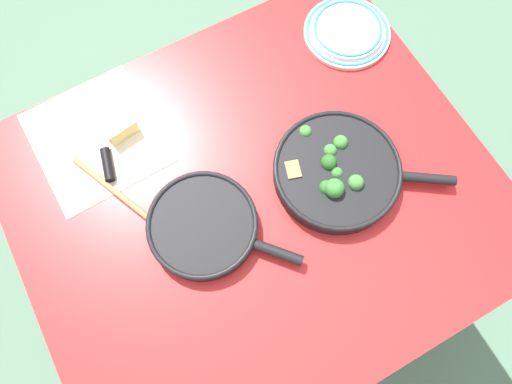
{
  "coord_description": "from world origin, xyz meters",
  "views": [
    {
      "loc": [
        -0.17,
        -0.3,
        1.75
      ],
      "look_at": [
        0.0,
        0.0,
        0.75
      ],
      "focal_mm": 32.0,
      "sensor_mm": 36.0,
      "label": 1
    }
  ],
  "objects_px": {
    "wooden_spoon": "(146,216)",
    "grater_knife": "(104,143)",
    "skillet_eggs": "(204,226)",
    "dinner_plate_stack": "(347,31)",
    "skillet_broccoli": "(337,171)",
    "cheese_block": "(119,126)"
  },
  "relations": [
    {
      "from": "skillet_broccoli",
      "to": "dinner_plate_stack",
      "type": "xyz_separation_m",
      "value": [
        0.24,
        0.33,
        -0.01
      ]
    },
    {
      "from": "skillet_eggs",
      "to": "cheese_block",
      "type": "height_order",
      "value": "same"
    },
    {
      "from": "grater_knife",
      "to": "dinner_plate_stack",
      "type": "distance_m",
      "value": 0.7
    },
    {
      "from": "skillet_eggs",
      "to": "cheese_block",
      "type": "distance_m",
      "value": 0.33
    },
    {
      "from": "skillet_eggs",
      "to": "grater_knife",
      "type": "bearing_deg",
      "value": 160.31
    },
    {
      "from": "cheese_block",
      "to": "dinner_plate_stack",
      "type": "height_order",
      "value": "cheese_block"
    },
    {
      "from": "wooden_spoon",
      "to": "grater_knife",
      "type": "height_order",
      "value": "grater_knife"
    },
    {
      "from": "skillet_broccoli",
      "to": "dinner_plate_stack",
      "type": "bearing_deg",
      "value": 87.95
    },
    {
      "from": "skillet_broccoli",
      "to": "cheese_block",
      "type": "xyz_separation_m",
      "value": [
        -0.4,
        0.36,
        -0.0
      ]
    },
    {
      "from": "skillet_eggs",
      "to": "wooden_spoon",
      "type": "height_order",
      "value": "skillet_eggs"
    },
    {
      "from": "wooden_spoon",
      "to": "skillet_eggs",
      "type": "bearing_deg",
      "value": 26.25
    },
    {
      "from": "skillet_broccoli",
      "to": "cheese_block",
      "type": "relative_size",
      "value": 4.61
    },
    {
      "from": "wooden_spoon",
      "to": "cheese_block",
      "type": "height_order",
      "value": "cheese_block"
    },
    {
      "from": "skillet_eggs",
      "to": "dinner_plate_stack",
      "type": "height_order",
      "value": "skillet_eggs"
    },
    {
      "from": "skillet_eggs",
      "to": "cheese_block",
      "type": "relative_size",
      "value": 3.75
    },
    {
      "from": "wooden_spoon",
      "to": "grater_knife",
      "type": "bearing_deg",
      "value": 159.92
    },
    {
      "from": "cheese_block",
      "to": "skillet_broccoli",
      "type": "bearing_deg",
      "value": -41.62
    },
    {
      "from": "skillet_broccoli",
      "to": "grater_knife",
      "type": "bearing_deg",
      "value": 177.29
    },
    {
      "from": "skillet_eggs",
      "to": "wooden_spoon",
      "type": "xyz_separation_m",
      "value": [
        -0.11,
        0.09,
        -0.02
      ]
    },
    {
      "from": "wooden_spoon",
      "to": "cheese_block",
      "type": "relative_size",
      "value": 4.25
    },
    {
      "from": "skillet_eggs",
      "to": "dinner_plate_stack",
      "type": "bearing_deg",
      "value": 76.42
    },
    {
      "from": "grater_knife",
      "to": "cheese_block",
      "type": "distance_m",
      "value": 0.06
    }
  ]
}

